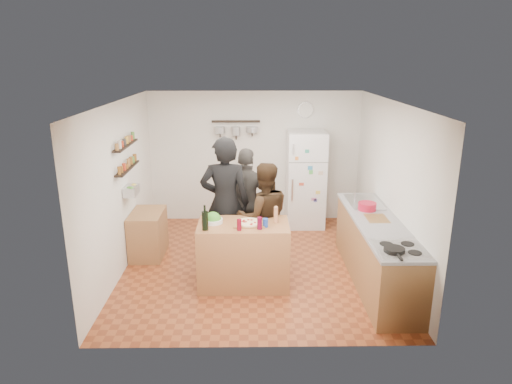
{
  "coord_description": "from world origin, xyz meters",
  "views": [
    {
      "loc": [
        -0.08,
        -6.48,
        3.13
      ],
      "look_at": [
        0.0,
        0.1,
        1.15
      ],
      "focal_mm": 32.0,
      "sensor_mm": 36.0,
      "label": 1
    }
  ],
  "objects_px": {
    "salt_canister": "(265,223)",
    "salad_bowl": "(213,221)",
    "skillet": "(394,250)",
    "red_bowl": "(367,206)",
    "wall_clock": "(306,110)",
    "pepper_mill": "(276,216)",
    "counter_run": "(376,252)",
    "wine_bottle": "(205,221)",
    "person_left": "(225,203)",
    "person_back": "(247,202)",
    "fridge": "(306,179)",
    "prep_island": "(244,254)",
    "person_center": "(264,218)",
    "side_table": "(148,234)"
  },
  "relations": [
    {
      "from": "wine_bottle",
      "to": "red_bowl",
      "type": "height_order",
      "value": "wine_bottle"
    },
    {
      "from": "prep_island",
      "to": "salt_canister",
      "type": "xyz_separation_m",
      "value": [
        0.3,
        -0.12,
        0.51
      ]
    },
    {
      "from": "person_center",
      "to": "prep_island",
      "type": "bearing_deg",
      "value": 46.99
    },
    {
      "from": "fridge",
      "to": "wall_clock",
      "type": "xyz_separation_m",
      "value": [
        0.0,
        0.33,
        1.25
      ]
    },
    {
      "from": "pepper_mill",
      "to": "red_bowl",
      "type": "distance_m",
      "value": 1.47
    },
    {
      "from": "person_left",
      "to": "pepper_mill",
      "type": "bearing_deg",
      "value": 142.84
    },
    {
      "from": "prep_island",
      "to": "wine_bottle",
      "type": "relative_size",
      "value": 4.92
    },
    {
      "from": "wall_clock",
      "to": "side_table",
      "type": "height_order",
      "value": "wall_clock"
    },
    {
      "from": "person_left",
      "to": "counter_run",
      "type": "height_order",
      "value": "person_left"
    },
    {
      "from": "wine_bottle",
      "to": "salt_canister",
      "type": "distance_m",
      "value": 0.81
    },
    {
      "from": "counter_run",
      "to": "pepper_mill",
      "type": "bearing_deg",
      "value": -179.36
    },
    {
      "from": "pepper_mill",
      "to": "person_center",
      "type": "xyz_separation_m",
      "value": [
        -0.15,
        0.41,
        -0.17
      ]
    },
    {
      "from": "prep_island",
      "to": "salad_bowl",
      "type": "height_order",
      "value": "salad_bowl"
    },
    {
      "from": "salt_canister",
      "to": "wall_clock",
      "type": "distance_m",
      "value": 3.17
    },
    {
      "from": "wine_bottle",
      "to": "wall_clock",
      "type": "relative_size",
      "value": 0.85
    },
    {
      "from": "skillet",
      "to": "person_back",
      "type": "bearing_deg",
      "value": 130.62
    },
    {
      "from": "counter_run",
      "to": "side_table",
      "type": "relative_size",
      "value": 3.29
    },
    {
      "from": "prep_island",
      "to": "pepper_mill",
      "type": "height_order",
      "value": "pepper_mill"
    },
    {
      "from": "salad_bowl",
      "to": "counter_run",
      "type": "bearing_deg",
      "value": 0.4
    },
    {
      "from": "salad_bowl",
      "to": "pepper_mill",
      "type": "distance_m",
      "value": 0.87
    },
    {
      "from": "red_bowl",
      "to": "fridge",
      "type": "xyz_separation_m",
      "value": [
        -0.7,
        1.83,
        -0.08
      ]
    },
    {
      "from": "skillet",
      "to": "fridge",
      "type": "xyz_separation_m",
      "value": [
        -0.65,
        3.33,
        -0.04
      ]
    },
    {
      "from": "person_center",
      "to": "person_back",
      "type": "relative_size",
      "value": 0.95
    },
    {
      "from": "salt_canister",
      "to": "side_table",
      "type": "xyz_separation_m",
      "value": [
        -1.86,
        1.13,
        -0.6
      ]
    },
    {
      "from": "skillet",
      "to": "wall_clock",
      "type": "xyz_separation_m",
      "value": [
        -0.65,
        3.66,
        1.21
      ]
    },
    {
      "from": "skillet",
      "to": "red_bowl",
      "type": "xyz_separation_m",
      "value": [
        0.05,
        1.5,
        0.03
      ]
    },
    {
      "from": "salad_bowl",
      "to": "pepper_mill",
      "type": "relative_size",
      "value": 1.44
    },
    {
      "from": "wine_bottle",
      "to": "person_back",
      "type": "xyz_separation_m",
      "value": [
        0.54,
        1.28,
        -0.16
      ]
    },
    {
      "from": "prep_island",
      "to": "side_table",
      "type": "xyz_separation_m",
      "value": [
        -1.56,
        1.01,
        -0.09
      ]
    },
    {
      "from": "salad_bowl",
      "to": "side_table",
      "type": "bearing_deg",
      "value": 139.96
    },
    {
      "from": "skillet",
      "to": "fridge",
      "type": "distance_m",
      "value": 3.4
    },
    {
      "from": "wine_bottle",
      "to": "person_center",
      "type": "bearing_deg",
      "value": 40.64
    },
    {
      "from": "side_table",
      "to": "pepper_mill",
      "type": "bearing_deg",
      "value": -25.46
    },
    {
      "from": "skillet",
      "to": "fridge",
      "type": "height_order",
      "value": "fridge"
    },
    {
      "from": "person_back",
      "to": "fridge",
      "type": "height_order",
      "value": "fridge"
    },
    {
      "from": "salad_bowl",
      "to": "pepper_mill",
      "type": "height_order",
      "value": "pepper_mill"
    },
    {
      "from": "salt_canister",
      "to": "salad_bowl",
      "type": "bearing_deg",
      "value": 166.72
    },
    {
      "from": "skillet",
      "to": "wall_clock",
      "type": "bearing_deg",
      "value": 100.06
    },
    {
      "from": "pepper_mill",
      "to": "salt_canister",
      "type": "relative_size",
      "value": 1.65
    },
    {
      "from": "person_back",
      "to": "salt_canister",
      "type": "bearing_deg",
      "value": 118.95
    },
    {
      "from": "wall_clock",
      "to": "salt_canister",
      "type": "bearing_deg",
      "value": -106.49
    },
    {
      "from": "pepper_mill",
      "to": "skillet",
      "type": "height_order",
      "value": "pepper_mill"
    },
    {
      "from": "salad_bowl",
      "to": "wall_clock",
      "type": "height_order",
      "value": "wall_clock"
    },
    {
      "from": "wall_clock",
      "to": "skillet",
      "type": "bearing_deg",
      "value": -79.94
    },
    {
      "from": "wine_bottle",
      "to": "wall_clock",
      "type": "xyz_separation_m",
      "value": [
        1.63,
        2.92,
        1.11
      ]
    },
    {
      "from": "prep_island",
      "to": "red_bowl",
      "type": "xyz_separation_m",
      "value": [
        1.83,
        0.53,
        0.52
      ]
    },
    {
      "from": "person_left",
      "to": "red_bowl",
      "type": "distance_m",
      "value": 2.11
    },
    {
      "from": "wine_bottle",
      "to": "skillet",
      "type": "height_order",
      "value": "wine_bottle"
    },
    {
      "from": "wine_bottle",
      "to": "salad_bowl",
      "type": "bearing_deg",
      "value": 73.5
    },
    {
      "from": "side_table",
      "to": "prep_island",
      "type": "bearing_deg",
      "value": -32.85
    }
  ]
}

